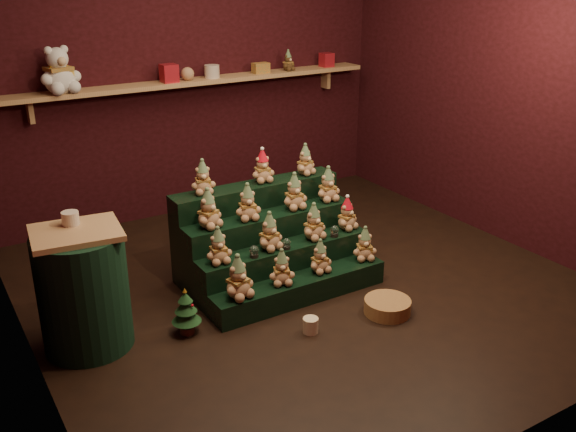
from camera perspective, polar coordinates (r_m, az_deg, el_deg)
ground at (r=5.01m, az=1.63°, el=-6.19°), size 4.00×4.00×0.00m
back_wall at (r=6.31m, az=-8.73°, el=12.90°), size 4.00×0.10×2.80m
front_wall at (r=3.09m, az=23.21°, el=2.09°), size 4.00×0.10×2.80m
right_wall at (r=5.89m, az=19.08°, el=11.36°), size 0.10×4.00×2.80m
back_shelf at (r=6.16m, az=-8.01°, el=11.74°), size 3.60×0.26×0.24m
riser_tier_front at (r=4.76m, az=1.12°, el=-6.51°), size 1.40×0.22×0.18m
riser_tier_midfront at (r=4.89m, az=-0.27°, el=-4.54°), size 1.40×0.22×0.36m
riser_tier_midback at (r=5.02m, az=-1.58°, el=-2.67°), size 1.40×0.22×0.54m
riser_tier_back at (r=5.16m, az=-2.82°, el=-0.90°), size 1.40×0.22×0.72m
teddy_0 at (r=4.41m, az=-4.47°, el=-5.42°), size 0.26×0.25×0.31m
teddy_1 at (r=4.59m, az=-0.56°, el=-4.57°), size 0.23×0.22×0.26m
teddy_2 at (r=4.77m, az=2.86°, el=-3.59°), size 0.19×0.17×0.25m
teddy_3 at (r=4.99m, az=6.83°, el=-2.46°), size 0.24×0.23×0.26m
teddy_4 at (r=4.52m, az=-6.22°, el=-2.62°), size 0.20×0.19×0.26m
teddy_5 at (r=4.70m, az=-1.66°, el=-1.37°), size 0.24×0.22×0.28m
teddy_6 at (r=4.88m, az=2.29°, el=-0.50°), size 0.23×0.21×0.28m
teddy_7 at (r=5.07m, az=5.26°, el=0.23°), size 0.23×0.22×0.26m
teddy_8 at (r=4.65m, az=-7.11°, el=0.66°), size 0.26×0.25×0.29m
teddy_9 at (r=4.77m, az=-3.61°, el=1.23°), size 0.22×0.21×0.27m
teddy_10 at (r=4.97m, az=0.57°, el=2.19°), size 0.21×0.19×0.28m
teddy_11 at (r=5.15m, az=3.57°, el=2.83°), size 0.21×0.19×0.28m
teddy_12 at (r=4.82m, az=-7.59°, el=3.45°), size 0.22×0.21×0.26m
teddy_13 at (r=5.04m, az=-2.29°, el=4.45°), size 0.20×0.19×0.26m
teddy_14 at (r=5.22m, az=1.53°, el=5.03°), size 0.22×0.21×0.25m
snow_globe_a at (r=4.61m, az=-3.04°, el=-3.16°), size 0.07×0.07×0.09m
snow_globe_b at (r=4.74m, az=-0.13°, el=-2.48°), size 0.06×0.06×0.08m
snow_globe_c at (r=4.96m, az=4.15°, el=-1.35°), size 0.07×0.07×0.09m
side_table at (r=4.29m, az=-17.72°, el=-6.27°), size 0.58×0.57×0.82m
table_ornament at (r=4.20m, az=-18.78°, el=-0.20°), size 0.11×0.11×0.08m
mini_christmas_tree at (r=4.38m, az=-9.05°, el=-8.36°), size 0.20×0.20×0.34m
mug_left at (r=4.40m, az=2.02°, el=-9.68°), size 0.11×0.11×0.11m
mug_right at (r=4.71m, az=9.92°, el=-7.85°), size 0.09×0.09×0.09m
wicker_basket at (r=4.67m, az=8.83°, el=-7.95°), size 0.44×0.44×0.10m
white_bear at (r=5.71m, az=-19.79°, el=12.63°), size 0.40×0.37×0.48m
brown_bear at (r=6.56m, az=0.01°, el=13.65°), size 0.17×0.16×0.20m
gift_tin_red_a at (r=6.02m, az=-10.53°, el=12.37°), size 0.14×0.14×0.16m
gift_tin_cream at (r=6.19m, az=-6.77°, el=12.64°), size 0.14×0.14×0.12m
gift_tin_red_b at (r=6.83m, az=3.45°, el=13.69°), size 0.12×0.12×0.14m
shelf_plush_ball at (r=6.09m, az=-8.92°, el=12.38°), size 0.12×0.12×0.12m
scarf_gift_box at (r=6.42m, az=-2.44°, el=13.01°), size 0.16×0.10×0.10m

